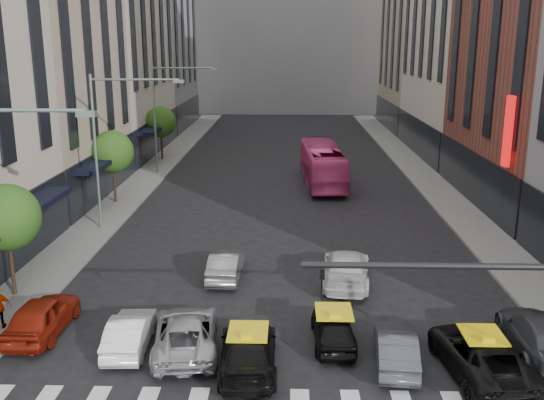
# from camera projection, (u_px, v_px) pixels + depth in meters

# --- Properties ---
(sidewalk_left) EXTENTS (3.00, 96.00, 0.15)m
(sidewalk_left) POSITION_uv_depth(u_px,v_px,m) (134.00, 189.00, 45.98)
(sidewalk_left) COLOR slate
(sidewalk_left) RESTS_ON ground
(sidewalk_right) EXTENTS (3.00, 96.00, 0.15)m
(sidewalk_right) POSITION_uv_depth(u_px,v_px,m) (439.00, 191.00, 45.37)
(sidewalk_right) COLOR slate
(sidewalk_right) RESTS_ON ground
(building_left_b) EXTENTS (8.00, 16.00, 24.00)m
(building_left_b) POSITION_uv_depth(u_px,v_px,m) (37.00, 25.00, 41.18)
(building_left_b) COLOR tan
(building_left_b) RESTS_ON ground
(building_left_d) EXTENTS (8.00, 18.00, 30.00)m
(building_left_d) POSITION_uv_depth(u_px,v_px,m) (153.00, 9.00, 76.22)
(building_left_d) COLOR gray
(building_left_d) RESTS_ON ground
(building_right_d) EXTENTS (8.00, 18.00, 28.00)m
(building_right_d) POSITION_uv_depth(u_px,v_px,m) (424.00, 17.00, 75.57)
(building_right_d) COLOR tan
(building_right_d) RESTS_ON ground
(tree_near) EXTENTS (2.88, 2.88, 4.95)m
(tree_near) POSITION_uv_depth(u_px,v_px,m) (6.00, 218.00, 25.74)
(tree_near) COLOR black
(tree_near) RESTS_ON sidewalk_left
(tree_mid) EXTENTS (2.88, 2.88, 4.95)m
(tree_mid) POSITION_uv_depth(u_px,v_px,m) (112.00, 152.00, 41.21)
(tree_mid) COLOR black
(tree_mid) RESTS_ON sidewalk_left
(tree_far) EXTENTS (2.88, 2.88, 4.95)m
(tree_far) POSITION_uv_depth(u_px,v_px,m) (161.00, 122.00, 56.69)
(tree_far) COLOR black
(tree_far) RESTS_ON sidewalk_left
(streetlamp_mid) EXTENTS (5.38, 0.25, 9.00)m
(streetlamp_mid) POSITION_uv_depth(u_px,v_px,m) (111.00, 132.00, 34.80)
(streetlamp_mid) COLOR gray
(streetlamp_mid) RESTS_ON sidewalk_left
(streetlamp_far) EXTENTS (5.38, 0.25, 9.00)m
(streetlamp_far) POSITION_uv_depth(u_px,v_px,m) (166.00, 104.00, 50.27)
(streetlamp_far) COLOR gray
(streetlamp_far) RESTS_ON sidewalk_left
(liberty_sign) EXTENTS (0.30, 0.70, 4.00)m
(liberty_sign) POSITION_uv_depth(u_px,v_px,m) (508.00, 131.00, 34.17)
(liberty_sign) COLOR red
(liberty_sign) RESTS_ON ground
(car_red) EXTENTS (1.80, 4.36, 1.48)m
(car_red) POSITION_uv_depth(u_px,v_px,m) (42.00, 316.00, 23.15)
(car_red) COLOR maroon
(car_red) RESTS_ON ground
(car_white_front) EXTENTS (1.50, 3.92, 1.27)m
(car_white_front) POSITION_uv_depth(u_px,v_px,m) (130.00, 332.00, 22.08)
(car_white_front) COLOR white
(car_white_front) RESTS_ON ground
(car_silver) EXTENTS (2.89, 5.18, 1.37)m
(car_silver) POSITION_uv_depth(u_px,v_px,m) (186.00, 332.00, 21.93)
(car_silver) COLOR #A8A7AD
(car_silver) RESTS_ON ground
(taxi_left) EXTENTS (2.14, 4.83, 1.38)m
(taxi_left) POSITION_uv_depth(u_px,v_px,m) (248.00, 350.00, 20.64)
(taxi_left) COLOR black
(taxi_left) RESTS_ON ground
(taxi_center) EXTENTS (1.60, 3.78, 1.27)m
(taxi_center) POSITION_uv_depth(u_px,v_px,m) (334.00, 328.00, 22.37)
(taxi_center) COLOR black
(taxi_center) RESTS_ON ground
(car_grey_mid) EXTENTS (1.69, 3.96, 1.27)m
(car_grey_mid) POSITION_uv_depth(u_px,v_px,m) (396.00, 348.00, 20.94)
(car_grey_mid) COLOR #3D4044
(car_grey_mid) RESTS_ON ground
(taxi_right) EXTENTS (2.95, 5.36, 1.42)m
(taxi_right) POSITION_uv_depth(u_px,v_px,m) (481.00, 355.00, 20.31)
(taxi_right) COLOR black
(taxi_right) RESTS_ON ground
(car_grey_curb) EXTENTS (2.53, 5.43, 1.53)m
(car_grey_curb) POSITION_uv_depth(u_px,v_px,m) (541.00, 336.00, 21.47)
(car_grey_curb) COLOR #393B3F
(car_grey_curb) RESTS_ON ground
(car_row2_left) EXTENTS (1.53, 4.06, 1.32)m
(car_row2_left) POSITION_uv_depth(u_px,v_px,m) (226.00, 265.00, 28.68)
(car_row2_left) COLOR gray
(car_row2_left) RESTS_ON ground
(car_row2_right) EXTENTS (2.66, 5.38, 1.50)m
(car_row2_right) POSITION_uv_depth(u_px,v_px,m) (346.00, 268.00, 28.05)
(car_row2_right) COLOR silver
(car_row2_right) RESTS_ON ground
(bus) EXTENTS (3.24, 11.41, 3.14)m
(bus) POSITION_uv_depth(u_px,v_px,m) (322.00, 164.00, 47.60)
(bus) COLOR #DE4185
(bus) RESTS_ON ground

